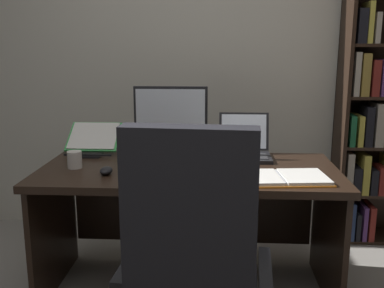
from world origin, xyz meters
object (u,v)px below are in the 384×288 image
(keyboard, at_px, (163,173))
(coffee_mug, at_px, (75,160))
(desk, at_px, (189,197))
(office_chair, at_px, (193,286))
(pen, at_px, (231,164))
(reading_stand_with_book, at_px, (93,139))
(open_binder, at_px, (281,178))
(notepad, at_px, (227,165))
(laptop, at_px, (244,148))
(bookshelf, at_px, (383,105))
(computer_mouse, at_px, (106,171))
(monitor, at_px, (171,122))

(keyboard, height_order, coffee_mug, coffee_mug)
(desk, xyz_separation_m, office_chair, (0.07, -0.88, -0.06))
(office_chair, height_order, pen, office_chair)
(keyboard, height_order, reading_stand_with_book, reading_stand_with_book)
(pen, bearing_deg, open_binder, -46.04)
(open_binder, bearing_deg, office_chair, -129.85)
(keyboard, distance_m, notepad, 0.39)
(laptop, relative_size, pen, 2.28)
(keyboard, bearing_deg, desk, 61.69)
(bookshelf, height_order, pen, bookshelf)
(bookshelf, xyz_separation_m, pen, (-1.08, -0.75, -0.24))
(desk, distance_m, keyboard, 0.34)
(computer_mouse, bearing_deg, bookshelf, 28.66)
(notepad, height_order, pen, pen)
(desk, bearing_deg, keyboard, -118.31)
(desk, distance_m, notepad, 0.30)
(bookshelf, bearing_deg, office_chair, -127.94)
(coffee_mug, bearing_deg, keyboard, -12.88)
(keyboard, bearing_deg, notepad, 30.72)
(bookshelf, relative_size, pen, 15.04)
(open_binder, distance_m, coffee_mug, 1.12)
(office_chair, relative_size, coffee_mug, 12.06)
(laptop, distance_m, reading_stand_with_book, 0.95)
(bookshelf, distance_m, laptop, 1.15)
(desk, xyz_separation_m, keyboard, (-0.12, -0.23, 0.21))
(bookshelf, distance_m, office_chair, 2.09)
(bookshelf, relative_size, notepad, 10.03)
(open_binder, height_order, coffee_mug, coffee_mug)
(computer_mouse, distance_m, open_binder, 0.90)
(open_binder, xyz_separation_m, notepad, (-0.26, 0.25, -0.01))
(keyboard, xyz_separation_m, computer_mouse, (-0.30, 0.00, 0.01))
(desk, height_order, computer_mouse, computer_mouse)
(bookshelf, bearing_deg, keyboard, -146.56)
(pen, bearing_deg, keyboard, -150.70)
(desk, bearing_deg, laptop, 30.08)
(keyboard, relative_size, reading_stand_with_book, 1.30)
(open_binder, relative_size, pen, 3.56)
(laptop, relative_size, reading_stand_with_book, 0.99)
(keyboard, bearing_deg, computer_mouse, 180.00)
(desk, bearing_deg, reading_stand_with_book, 158.41)
(reading_stand_with_book, bearing_deg, desk, -21.59)
(notepad, bearing_deg, office_chair, -99.73)
(open_binder, bearing_deg, monitor, 137.09)
(keyboard, xyz_separation_m, open_binder, (0.60, -0.05, -0.00))
(office_chair, height_order, coffee_mug, office_chair)
(keyboard, bearing_deg, pen, 29.30)
(bookshelf, distance_m, computer_mouse, 2.00)
(bookshelf, relative_size, keyboard, 5.01)
(monitor, distance_m, notepad, 0.45)
(desk, xyz_separation_m, coffee_mug, (-0.63, -0.11, 0.25))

